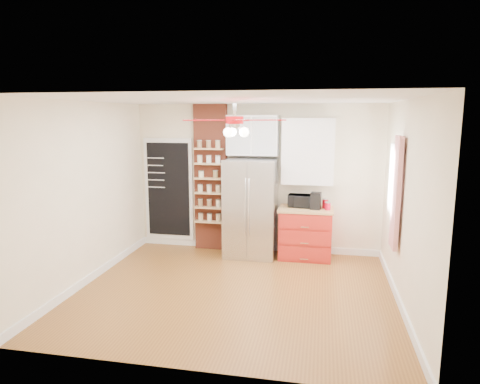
% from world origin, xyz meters
% --- Properties ---
extents(floor, '(4.50, 4.50, 0.00)m').
position_xyz_m(floor, '(0.00, 0.00, 0.00)').
color(floor, brown).
rests_on(floor, ground).
extents(ceiling, '(4.50, 4.50, 0.00)m').
position_xyz_m(ceiling, '(0.00, 0.00, 2.70)').
color(ceiling, white).
rests_on(ceiling, wall_back).
extents(wall_back, '(4.50, 0.02, 2.70)m').
position_xyz_m(wall_back, '(0.00, 2.00, 1.35)').
color(wall_back, '#F9ECC8').
rests_on(wall_back, floor).
extents(wall_front, '(4.50, 0.02, 2.70)m').
position_xyz_m(wall_front, '(0.00, -2.00, 1.35)').
color(wall_front, '#F9ECC8').
rests_on(wall_front, floor).
extents(wall_left, '(0.02, 4.00, 2.70)m').
position_xyz_m(wall_left, '(-2.25, 0.00, 1.35)').
color(wall_left, '#F9ECC8').
rests_on(wall_left, floor).
extents(wall_right, '(0.02, 4.00, 2.70)m').
position_xyz_m(wall_right, '(2.25, 0.00, 1.35)').
color(wall_right, '#F9ECC8').
rests_on(wall_right, floor).
extents(chalkboard, '(0.95, 0.05, 1.95)m').
position_xyz_m(chalkboard, '(-1.70, 1.96, 1.10)').
color(chalkboard, white).
rests_on(chalkboard, wall_back).
extents(brick_pillar, '(0.60, 0.16, 2.70)m').
position_xyz_m(brick_pillar, '(-0.85, 1.92, 1.35)').
color(brick_pillar, brown).
rests_on(brick_pillar, floor).
extents(fridge, '(0.90, 0.70, 1.75)m').
position_xyz_m(fridge, '(-0.05, 1.63, 0.88)').
color(fridge, '#B1B1B6').
rests_on(fridge, floor).
extents(upper_glass_cabinet, '(0.90, 0.35, 0.70)m').
position_xyz_m(upper_glass_cabinet, '(-0.05, 1.82, 2.15)').
color(upper_glass_cabinet, white).
rests_on(upper_glass_cabinet, wall_back).
extents(red_cabinet, '(0.94, 0.64, 0.90)m').
position_xyz_m(red_cabinet, '(0.92, 1.68, 0.45)').
color(red_cabinet, '#AD2118').
rests_on(red_cabinet, floor).
extents(upper_shelf_unit, '(0.90, 0.30, 1.15)m').
position_xyz_m(upper_shelf_unit, '(0.92, 1.85, 1.88)').
color(upper_shelf_unit, white).
rests_on(upper_shelf_unit, wall_back).
extents(window, '(0.04, 0.75, 1.05)m').
position_xyz_m(window, '(2.23, 0.90, 1.55)').
color(window, white).
rests_on(window, wall_right).
extents(curtain, '(0.06, 0.40, 1.55)m').
position_xyz_m(curtain, '(2.18, 0.35, 1.45)').
color(curtain, red).
rests_on(curtain, wall_right).
extents(ceiling_fan, '(1.40, 1.40, 0.44)m').
position_xyz_m(ceiling_fan, '(0.00, 0.00, 2.42)').
color(ceiling_fan, silver).
rests_on(ceiling_fan, ceiling).
extents(toaster_oven, '(0.42, 0.30, 0.22)m').
position_xyz_m(toaster_oven, '(0.81, 1.76, 1.01)').
color(toaster_oven, black).
rests_on(toaster_oven, red_cabinet).
extents(coffee_maker, '(0.19, 0.21, 0.29)m').
position_xyz_m(coffee_maker, '(1.09, 1.64, 1.05)').
color(coffee_maker, black).
rests_on(coffee_maker, red_cabinet).
extents(canister_left, '(0.10, 0.10, 0.12)m').
position_xyz_m(canister_left, '(1.29, 1.60, 0.96)').
color(canister_left, '#B80A22').
rests_on(canister_left, red_cabinet).
extents(canister_right, '(0.13, 0.13, 0.15)m').
position_xyz_m(canister_right, '(1.24, 1.75, 0.98)').
color(canister_right, '#A40915').
rests_on(canister_right, red_cabinet).
extents(pantry_jar_oats, '(0.13, 0.13, 0.12)m').
position_xyz_m(pantry_jar_oats, '(-0.99, 1.77, 1.43)').
color(pantry_jar_oats, beige).
rests_on(pantry_jar_oats, brick_pillar).
extents(pantry_jar_beans, '(0.12, 0.12, 0.13)m').
position_xyz_m(pantry_jar_beans, '(-0.73, 1.78, 1.44)').
color(pantry_jar_beans, olive).
rests_on(pantry_jar_beans, brick_pillar).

